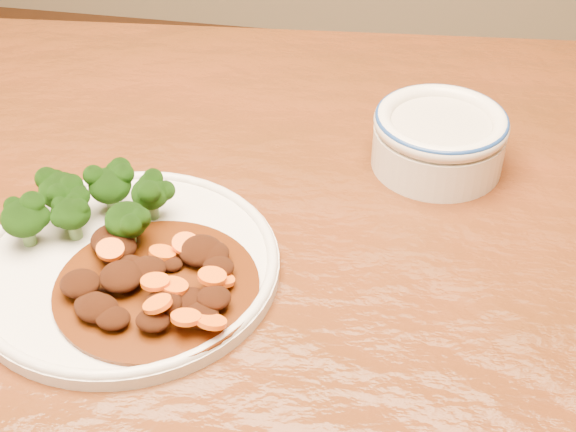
# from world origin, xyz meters

# --- Properties ---
(dining_table) EXTENTS (1.58, 1.04, 0.75)m
(dining_table) POSITION_xyz_m (-0.00, 0.00, 0.67)
(dining_table) COLOR #59250F
(dining_table) RESTS_ON ground
(dinner_plate) EXTENTS (0.28, 0.28, 0.02)m
(dinner_plate) POSITION_xyz_m (-0.05, -0.06, 0.76)
(dinner_plate) COLOR silver
(dinner_plate) RESTS_ON dining_table
(broccoli_florets) EXTENTS (0.14, 0.10, 0.05)m
(broccoli_florets) POSITION_xyz_m (-0.10, -0.02, 0.79)
(broccoli_florets) COLOR #588444
(broccoli_florets) RESTS_ON dinner_plate
(mince_stew) EXTENTS (0.18, 0.18, 0.03)m
(mince_stew) POSITION_xyz_m (-0.01, -0.09, 0.77)
(mince_stew) COLOR #4D2308
(mince_stew) RESTS_ON dinner_plate
(dip_bowl) EXTENTS (0.14, 0.14, 0.06)m
(dip_bowl) POSITION_xyz_m (0.22, 0.16, 0.79)
(dip_bowl) COLOR silver
(dip_bowl) RESTS_ON dining_table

